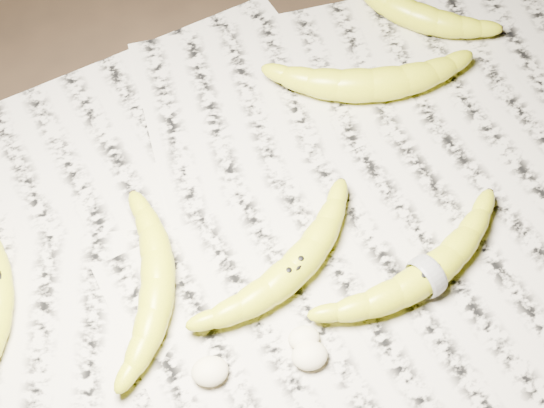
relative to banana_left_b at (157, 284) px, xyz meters
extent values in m
plane|color=black|center=(0.16, 0.06, -0.03)|extent=(3.00, 3.00, 0.00)
cube|color=#B8B09D|center=(0.12, 0.02, -0.02)|extent=(0.90, 0.70, 0.01)
torus|color=white|center=(0.27, -0.05, 0.00)|extent=(0.02, 0.04, 0.05)
ellipsoid|color=beige|center=(0.04, -0.10, -0.01)|extent=(0.04, 0.03, 0.02)
ellipsoid|color=beige|center=(0.13, -0.10, -0.01)|extent=(0.04, 0.03, 0.02)
ellipsoid|color=beige|center=(0.13, -0.08, -0.01)|extent=(0.03, 0.03, 0.02)
camera|label=1|loc=(0.05, -0.34, 0.68)|focal=50.00mm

